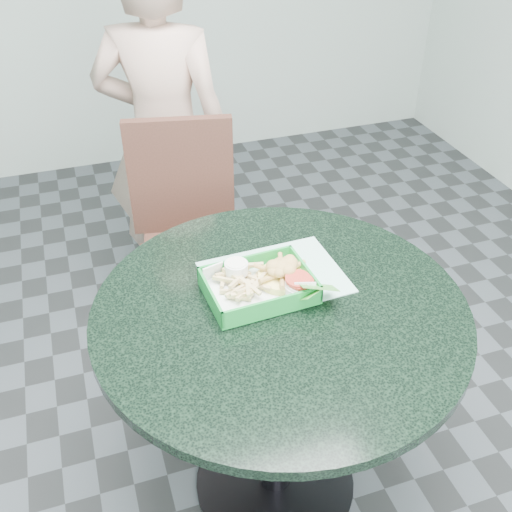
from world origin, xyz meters
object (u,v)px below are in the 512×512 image
object	(u,v)px
cafe_table	(279,358)
crab_sandwich	(283,277)
sauce_ramekin	(237,273)
diner_person	(165,139)
dining_chair	(190,227)
food_basket	(259,295)

from	to	relation	value
cafe_table	crab_sandwich	world-z (taller)	crab_sandwich
cafe_table	sauce_ramekin	world-z (taller)	sauce_ramekin
diner_person	sauce_ramekin	world-z (taller)	diner_person
dining_chair	sauce_ramekin	world-z (taller)	dining_chair
diner_person	crab_sandwich	bearing A→B (deg)	120.20
diner_person	food_basket	xyz separation A→B (m)	(0.03, -1.07, 0.03)
dining_chair	crab_sandwich	world-z (taller)	dining_chair
cafe_table	diner_person	world-z (taller)	diner_person
dining_chair	diner_person	world-z (taller)	diner_person
crab_sandwich	sauce_ramekin	xyz separation A→B (m)	(-0.11, 0.06, 0.00)
food_basket	diner_person	bearing A→B (deg)	91.86
diner_person	sauce_ramekin	size ratio (longest dim) A/B	23.63
diner_person	crab_sandwich	distance (m)	1.07
cafe_table	dining_chair	world-z (taller)	dining_chair
sauce_ramekin	diner_person	bearing A→B (deg)	89.88
cafe_table	food_basket	xyz separation A→B (m)	(-0.04, 0.06, 0.19)
food_basket	crab_sandwich	world-z (taller)	crab_sandwich
dining_chair	crab_sandwich	xyz separation A→B (m)	(0.10, -0.71, 0.27)
dining_chair	sauce_ramekin	bearing A→B (deg)	-79.18
cafe_table	sauce_ramekin	xyz separation A→B (m)	(-0.07, 0.13, 0.22)
crab_sandwich	sauce_ramekin	size ratio (longest dim) A/B	2.05
food_basket	crab_sandwich	distance (m)	0.08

